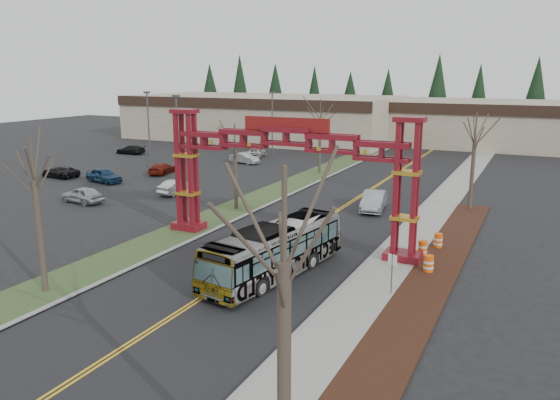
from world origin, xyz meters
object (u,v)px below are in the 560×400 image
Objects in this scene: parked_car_far_a at (245,158)px; light_pole_mid at (148,122)px; bare_tree_median_far at (320,119)px; parked_car_far_b at (256,152)px; parked_car_mid_b at (104,175)px; barrel_north at (438,241)px; light_pole_far at (272,119)px; silver_sedan at (374,201)px; barrel_south at (429,264)px; retail_building_west at (264,117)px; bare_tree_median_mid at (235,149)px; bare_tree_right_near at (284,265)px; transit_bus at (275,250)px; barrel_mid at (423,249)px; parked_car_near_b at (177,187)px; parked_car_near_c at (60,172)px; retail_building_east at (510,124)px; bare_tree_median_near at (34,181)px; light_pole_near at (177,132)px; parked_car_far_c at (130,150)px; street_sign at (392,266)px; parked_car_near_a at (82,195)px; bare_tree_right_far at (475,140)px; parked_car_mid_a at (162,168)px; gateway_arch at (286,157)px.

parked_car_far_a is 13.31m from light_pole_mid.
parked_car_far_b is at bearing 147.49° from bare_tree_median_far.
parked_car_mid_b is 24.54m from bare_tree_median_far.
parked_car_mid_b is 4.26× the size of barrel_north.
silver_sedan is at bearing -48.31° from light_pole_far.
parked_car_mid_b is at bearing 161.38° from barrel_south.
parked_car_far_b is at bearing -3.36° from parked_car_mid_b.
retail_building_west is 5.39× the size of bare_tree_median_far.
bare_tree_median_mid is 33.43m from bare_tree_right_near.
bare_tree_right_near is at bearing 103.24° from parked_car_far_b.
transit_bus reaches higher than barrel_mid.
bare_tree_median_mid reaches higher than parked_car_near_b.
parked_car_near_c is at bearing 153.82° from parked_car_far_a.
retail_building_east is 8.23× the size of parked_car_far_b.
bare_tree_median_near is (25.19, -24.11, 5.36)m from parked_car_near_c.
bare_tree_median_far is (-10.67, 14.17, 5.42)m from silver_sedan.
bare_tree_median_mid is at bearing -34.79° from light_pole_near.
transit_bus is at bearing 46.44° from parked_car_far_c.
street_sign is at bearing -104.02° from parked_car_mid_b.
transit_bus is 2.62× the size of parked_car_near_b.
light_pole_mid reaches higher than parked_car_far_b.
parked_car_far_a is (-21.36, 34.02, -0.84)m from transit_bus.
parked_car_near_b reaches higher than parked_car_far_a.
barrel_north is at bearing -52.05° from bare_tree_median_far.
parked_car_far_c is 4.14× the size of barrel_north.
light_pole_far is 8.35× the size of barrel_north.
retail_building_west is 20.38× the size of street_sign.
bare_tree_median_mid is (25.19, -4.06, 4.55)m from parked_car_near_c.
street_sign is (39.81, -29.55, -3.64)m from light_pole_mid.
bare_tree_right_far is at bearing 117.90° from parked_car_near_a.
bare_tree_median_far is at bearing 131.65° from parked_car_far_b.
transit_bus is 2.34× the size of parked_car_near_c.
parked_car_far_c is 0.47× the size of bare_tree_right_near.
parked_car_near_a is 4.01× the size of barrel_south.
light_pole_near is at bearing 144.11° from street_sign.
parked_car_near_c is at bearing -94.24° from retail_building_west.
transit_bus is 10.36× the size of barrel_north.
parked_car_mid_a is at bearing 131.38° from bare_tree_right_near.
parked_car_near_c is at bearing 161.68° from gateway_arch.
parked_car_mid_a is (-2.63, 14.73, -0.10)m from parked_car_near_a.
parked_car_near_b is 0.46× the size of light_pole_mid.
light_pole_near is at bearing 145.21° from bare_tree_median_mid.
parked_car_mid_b is at bearing -141.36° from parked_car_near_a.
light_pole_mid is (-11.70, -4.38, 4.58)m from parked_car_far_a.
gateway_arch is 2.49× the size of bare_tree_median_mid.
parked_car_far_b is 5.35m from light_pole_far.
bare_tree_right_near is at bearing -64.74° from gateway_arch.
parked_car_near_a is (-24.30, -8.80, -0.08)m from silver_sedan.
parked_car_near_a is 34.37m from bare_tree_right_far.
light_pole_mid reaches higher than parked_car_near_a.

